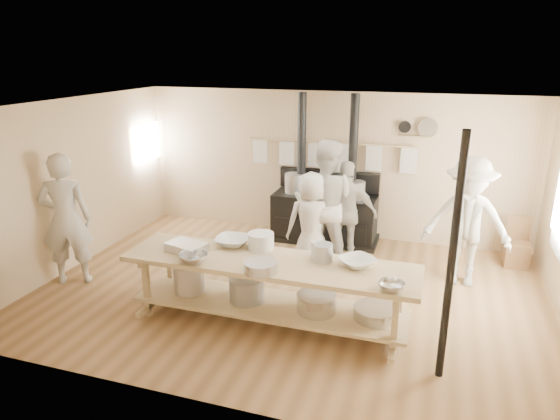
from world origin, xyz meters
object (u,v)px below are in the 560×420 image
Objects in this scene: cook_far_left at (66,219)px; cook_center at (312,222)px; cook_by_window at (467,222)px; stove at (324,212)px; roasting_pan at (187,247)px; prep_table at (269,285)px; cook_left at (325,204)px; chair at (516,252)px; cook_right at (346,213)px.

cook_center is at bearing 176.58° from cook_far_left.
stove is at bearing 158.91° from cook_by_window.
cook_center reaches higher than roasting_pan.
cook_center is at bearing -85.82° from stove.
prep_table is 1.79× the size of cook_left.
prep_table is 2.31× the size of cook_center.
roasting_pan is (-1.31, -2.01, -0.10)m from cook_left.
cook_far_left reaches higher than chair.
stove is 1.34× the size of cook_far_left.
cook_left is 1.06× the size of cook_by_window.
cook_right is at bearing -166.71° from chair.
cook_right is at bearing 76.25° from prep_table.
prep_table is 2.05m from cook_left.
chair is at bearing -165.57° from cook_left.
cook_by_window is at bearing 39.98° from prep_table.
cook_by_window reaches higher than cook_center.
stove is 1.33m from cook_center.
cook_far_left is 4.17m from cook_right.
stove is 3.26m from roasting_pan.
cook_center is at bearing 48.65° from cook_right.
cook_left is 3.15m from chair.
cook_right reaches higher than cook_center.
cook_by_window is (5.46, 1.72, -0.02)m from cook_far_left.
cook_by_window reaches higher than roasting_pan.
cook_by_window is 3.90× the size of roasting_pan.
cook_by_window is at bearing 169.34° from cook_far_left.
prep_table is 4.63× the size of chair.
cook_by_window reaches higher than chair.
cook_by_window is at bearing 172.93° from cook_right.
cook_far_left is 1.17× the size of cook_right.
chair is at bearing -164.63° from cook_right.
stove is at bearing -79.95° from cook_left.
cook_right is (3.68, 1.97, -0.14)m from cook_far_left.
prep_table is at bearing -90.04° from stove.
cook_by_window is 1.44m from chair.
cook_left reaches higher than roasting_pan.
cook_center is 3.32m from chair.
cook_left is at bearing -164.18° from chair.
cook_left reaches higher than cook_by_window.
cook_center is 2.11m from roasting_pan.
cook_far_left reaches higher than cook_by_window.
cook_right is (0.31, 0.22, -0.18)m from cook_left.
cook_right is 2.77m from chair.
roasting_pan is (-4.24, -2.90, 0.67)m from chair.
cook_far_left is at bearing 0.87° from cook_center.
roasting_pan reaches higher than chair.
prep_table is 2.17× the size of cook_right.
cook_far_left is 1.03× the size of cook_by_window.
cook_far_left is 4.00× the size of roasting_pan.
chair is (3.16, 2.87, -0.29)m from prep_table.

